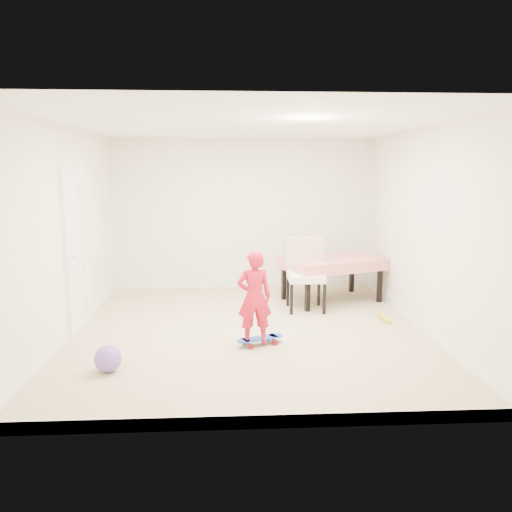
{
  "coord_description": "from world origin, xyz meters",
  "views": [
    {
      "loc": [
        -0.26,
        -6.2,
        2.03
      ],
      "look_at": [
        0.1,
        0.2,
        0.95
      ],
      "focal_mm": 35.0,
      "sensor_mm": 36.0,
      "label": 1
    }
  ],
  "objects": [
    {
      "name": "child",
      "position": [
        0.04,
        -0.57,
        0.55
      ],
      "size": [
        0.43,
        0.3,
        1.11
      ],
      "primitive_type": "imported",
      "rotation": [
        0.0,
        0.0,
        3.24
      ],
      "color": "red",
      "rests_on": "ground"
    },
    {
      "name": "wall_right",
      "position": [
        2.23,
        0.0,
        1.3
      ],
      "size": [
        0.04,
        5.0,
        2.6
      ],
      "primitive_type": "cube",
      "color": "silver",
      "rests_on": "ground"
    },
    {
      "name": "wall_back",
      "position": [
        0.0,
        2.48,
        1.3
      ],
      "size": [
        4.5,
        0.04,
        2.6
      ],
      "primitive_type": "cube",
      "color": "silver",
      "rests_on": "ground"
    },
    {
      "name": "door",
      "position": [
        -2.22,
        0.3,
        1.02
      ],
      "size": [
        0.11,
        0.94,
        2.11
      ],
      "primitive_type": "cube",
      "color": "white",
      "rests_on": "ground"
    },
    {
      "name": "ceiling",
      "position": [
        0.0,
        0.0,
        2.58
      ],
      "size": [
        4.5,
        5.0,
        0.04
      ],
      "primitive_type": "cube",
      "color": "white",
      "rests_on": "wall_back"
    },
    {
      "name": "wall_left",
      "position": [
        -2.23,
        0.0,
        1.3
      ],
      "size": [
        0.04,
        5.0,
        2.6
      ],
      "primitive_type": "cube",
      "color": "silver",
      "rests_on": "ground"
    },
    {
      "name": "baseboard_back",
      "position": [
        0.0,
        2.49,
        0.06
      ],
      "size": [
        4.5,
        0.02,
        0.12
      ],
      "primitive_type": "cube",
      "color": "white",
      "rests_on": "ground"
    },
    {
      "name": "ground",
      "position": [
        0.0,
        0.0,
        0.0
      ],
      "size": [
        5.0,
        5.0,
        0.0
      ],
      "primitive_type": "plane",
      "color": "tan",
      "rests_on": "ground"
    },
    {
      "name": "foam_toy",
      "position": [
        1.89,
        0.37,
        0.03
      ],
      "size": [
        0.09,
        0.4,
        0.06
      ],
      "primitive_type": "cylinder",
      "rotation": [
        1.57,
        0.0,
        0.06
      ],
      "color": "gold",
      "rests_on": "ground"
    },
    {
      "name": "dining_chair",
      "position": [
        0.88,
        0.96,
        0.53
      ],
      "size": [
        0.59,
        0.67,
        1.07
      ],
      "primitive_type": null,
      "rotation": [
        0.0,
        0.0,
        -0.01
      ],
      "color": "white",
      "rests_on": "ground"
    },
    {
      "name": "baseboard_right",
      "position": [
        2.24,
        0.0,
        0.06
      ],
      "size": [
        0.02,
        5.0,
        0.12
      ],
      "primitive_type": "cube",
      "color": "white",
      "rests_on": "ground"
    },
    {
      "name": "baseboard_front",
      "position": [
        0.0,
        -2.49,
        0.06
      ],
      "size": [
        4.5,
        0.02,
        0.12
      ],
      "primitive_type": "cube",
      "color": "white",
      "rests_on": "ground"
    },
    {
      "name": "skateboard",
      "position": [
        0.11,
        -0.53,
        0.04
      ],
      "size": [
        0.62,
        0.43,
        0.09
      ],
      "primitive_type": null,
      "rotation": [
        0.0,
        0.0,
        0.4
      ],
      "color": "blue",
      "rests_on": "ground"
    },
    {
      "name": "wall_front",
      "position": [
        0.0,
        -2.48,
        1.3
      ],
      "size": [
        4.5,
        0.04,
        2.6
      ],
      "primitive_type": "cube",
      "color": "silver",
      "rests_on": "ground"
    },
    {
      "name": "dining_table",
      "position": [
        1.37,
        1.47,
        0.35
      ],
      "size": [
        1.73,
        1.41,
        0.7
      ],
      "primitive_type": null,
      "rotation": [
        0.0,
        0.0,
        0.37
      ],
      "color": "red",
      "rests_on": "ground"
    },
    {
      "name": "balloon",
      "position": [
        -1.51,
        -1.25,
        0.14
      ],
      "size": [
        0.28,
        0.28,
        0.28
      ],
      "primitive_type": "sphere",
      "color": "#7750C0",
      "rests_on": "ground"
    },
    {
      "name": "baseboard_left",
      "position": [
        -2.24,
        0.0,
        0.06
      ],
      "size": [
        0.02,
        5.0,
        0.12
      ],
      "primitive_type": "cube",
      "color": "white",
      "rests_on": "ground"
    }
  ]
}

